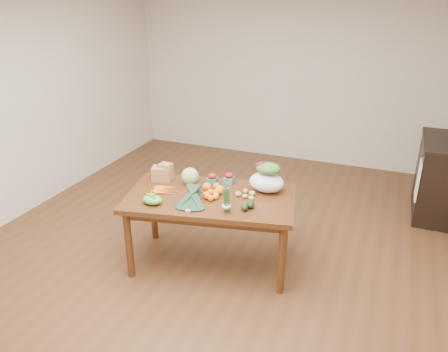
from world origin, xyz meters
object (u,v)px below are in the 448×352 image
at_px(dining_table, 211,230).
at_px(asparagus_bundle, 226,200).
at_px(cabinet, 440,178).
at_px(kale_bunch, 191,199).
at_px(cabbage, 190,176).
at_px(mandarin_cluster, 211,193).
at_px(salad_bag, 267,179).
at_px(paper_bag, 162,172).

distance_m(dining_table, asparagus_bundle, 0.62).
relative_size(cabinet, kale_bunch, 2.55).
relative_size(cabinet, cabbage, 5.85).
xyz_separation_m(mandarin_cluster, salad_bag, (0.44, 0.34, 0.09)).
xyz_separation_m(cabbage, salad_bag, (0.76, 0.12, 0.05)).
distance_m(cabinet, mandarin_cluster, 2.97).
distance_m(cabinet, kale_bunch, 3.21).
bearing_deg(cabbage, dining_table, -30.04).
xyz_separation_m(paper_bag, mandarin_cluster, (0.63, -0.19, -0.04)).
bearing_deg(dining_table, mandarin_cluster, -75.30).
height_order(cabbage, kale_bunch, cabbage).
bearing_deg(kale_bunch, mandarin_cluster, 56.62).
bearing_deg(paper_bag, salad_bag, 7.72).
height_order(mandarin_cluster, kale_bunch, kale_bunch).
relative_size(paper_bag, asparagus_bundle, 1.00).
xyz_separation_m(cabbage, mandarin_cluster, (0.32, -0.21, -0.04)).
bearing_deg(dining_table, kale_bunch, -116.72).
bearing_deg(kale_bunch, asparagus_bundle, -8.22).
xyz_separation_m(paper_bag, kale_bunch, (0.54, -0.43, -0.01)).
bearing_deg(mandarin_cluster, salad_bag, 37.26).
xyz_separation_m(mandarin_cluster, kale_bunch, (-0.09, -0.24, 0.03)).
bearing_deg(cabinet, salad_bag, -134.34).
relative_size(dining_table, kale_bunch, 3.99).
height_order(cabinet, cabbage, cabinet).
height_order(paper_bag, kale_bunch, paper_bag).
relative_size(paper_bag, kale_bunch, 0.63).
bearing_deg(paper_bag, mandarin_cluster, -16.88).
xyz_separation_m(kale_bunch, salad_bag, (0.54, 0.57, 0.05)).
bearing_deg(paper_bag, cabinet, 34.08).
bearing_deg(cabinet, paper_bag, -145.92).
bearing_deg(paper_bag, asparagus_bundle, -24.96).
xyz_separation_m(kale_bunch, asparagus_bundle, (0.34, 0.02, 0.05)).
height_order(paper_bag, cabbage, paper_bag).
height_order(kale_bunch, asparagus_bundle, asparagus_bundle).
bearing_deg(kale_bunch, dining_table, 63.28).
distance_m(cabbage, salad_bag, 0.77).
relative_size(dining_table, asparagus_bundle, 6.38).
height_order(paper_bag, mandarin_cluster, paper_bag).
distance_m(dining_table, cabbage, 0.58).
bearing_deg(asparagus_bundle, cabinet, 38.65).
bearing_deg(cabinet, cabbage, -142.95).
distance_m(paper_bag, salad_bag, 1.09).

